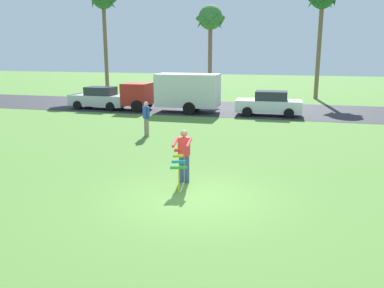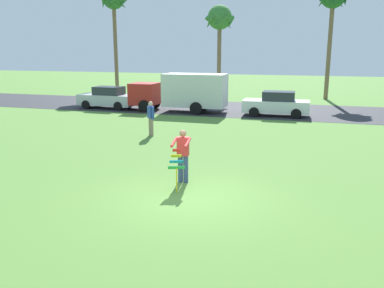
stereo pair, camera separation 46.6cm
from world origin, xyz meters
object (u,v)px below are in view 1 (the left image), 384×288
at_px(kite_held, 178,164).
at_px(parked_truck_red_cab, 176,91).
at_px(person_kite_flyer, 184,154).
at_px(palm_tree_left_near, 103,3).
at_px(palm_tree_centre_far, 322,2).
at_px(person_walker_near, 146,118).
at_px(parked_car_silver, 100,98).
at_px(parked_car_white, 269,104).
at_px(palm_tree_right_near, 210,21).

distance_m(kite_held, parked_truck_red_cab, 16.06).
bearing_deg(person_kite_flyer, kite_held, -85.86).
relative_size(palm_tree_left_near, palm_tree_centre_far, 1.04).
height_order(kite_held, person_walker_near, person_walker_near).
relative_size(kite_held, person_walker_near, 0.72).
bearing_deg(parked_truck_red_cab, parked_car_silver, -179.99).
xyz_separation_m(parked_car_silver, person_walker_near, (6.75, -8.10, 0.16)).
distance_m(parked_car_white, palm_tree_right_near, 12.46).
height_order(kite_held, parked_truck_red_cab, parked_truck_red_cab).
distance_m(kite_held, parked_car_silver, 18.62).
height_order(parked_truck_red_cab, palm_tree_left_near, palm_tree_left_near).
distance_m(kite_held, person_walker_near, 8.18).
xyz_separation_m(kite_held, parked_truck_red_cab, (-4.75, 15.34, 0.55)).
distance_m(kite_held, palm_tree_left_near, 29.85).
height_order(person_kite_flyer, kite_held, person_kite_flyer).
xyz_separation_m(palm_tree_left_near, palm_tree_right_near, (10.27, -0.28, -1.83)).
bearing_deg(palm_tree_centre_far, person_walker_near, -114.97).
bearing_deg(person_kite_flyer, parked_car_white, 83.57).
distance_m(person_kite_flyer, kite_held, 0.82).
distance_m(person_kite_flyer, palm_tree_right_near, 24.82).
relative_size(person_kite_flyer, palm_tree_centre_far, 0.18).
height_order(parked_truck_red_cab, parked_car_white, parked_truck_red_cab).
xyz_separation_m(parked_truck_red_cab, parked_car_white, (6.33, 0.00, -0.64)).
height_order(kite_held, palm_tree_centre_far, palm_tree_centre_far).
bearing_deg(palm_tree_left_near, person_walker_near, -58.39).
xyz_separation_m(person_kite_flyer, parked_car_white, (1.64, 14.53, -0.18)).
relative_size(palm_tree_centre_far, person_walker_near, 5.56).
xyz_separation_m(person_kite_flyer, person_walker_near, (-3.76, 6.42, -0.02)).
relative_size(parked_car_white, palm_tree_right_near, 0.53).
height_order(kite_held, palm_tree_right_near, palm_tree_right_near).
relative_size(parked_truck_red_cab, person_walker_near, 3.88).
xyz_separation_m(person_kite_flyer, parked_car_silver, (-10.51, 14.53, -0.18)).
bearing_deg(parked_car_white, palm_tree_right_near, 122.91).
relative_size(kite_held, palm_tree_right_near, 0.16).
distance_m(palm_tree_right_near, palm_tree_centre_far, 9.47).
bearing_deg(palm_tree_right_near, palm_tree_left_near, 178.42).
bearing_deg(palm_tree_centre_far, palm_tree_right_near, -172.03).
xyz_separation_m(parked_car_silver, palm_tree_right_near, (6.17, 9.24, 5.85)).
bearing_deg(palm_tree_left_near, parked_car_white, -30.38).
xyz_separation_m(kite_held, person_walker_near, (-3.82, 7.23, 0.07)).
bearing_deg(person_walker_near, kite_held, -62.16).
bearing_deg(parked_car_silver, person_kite_flyer, -54.12).
distance_m(person_kite_flyer, parked_car_white, 14.62).
distance_m(parked_truck_red_cab, palm_tree_centre_far, 15.76).
distance_m(parked_truck_red_cab, palm_tree_right_near, 10.61).
height_order(kite_held, parked_car_white, parked_car_white).
xyz_separation_m(palm_tree_left_near, person_walker_near, (10.85, -17.63, -7.52)).
bearing_deg(parked_truck_red_cab, palm_tree_left_near, 136.17).
relative_size(kite_held, parked_car_white, 0.29).
bearing_deg(kite_held, parked_truck_red_cab, 107.20).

